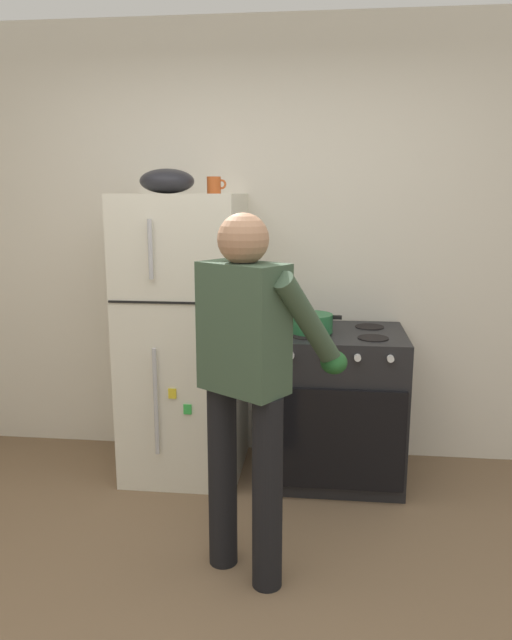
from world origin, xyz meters
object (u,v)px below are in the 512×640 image
stove_range (337,406)px  red_pot (311,323)px  person_cook (249,367)px  coffee_mug (214,185)px  refrigerator (185,337)px  mixing_bowl (167,181)px

stove_range → red_pot: size_ratio=2.62×
person_cook → coffee_mug: coffee_mug is taller
refrigerator → mixing_bowl: (-0.08, 0.00, 0.91)m
person_cook → red_pot: bearing=75.8°
person_cook → mixing_bowl: 1.40m
stove_range → mixing_bowl: 1.63m
mixing_bowl → stove_range: bearing=-0.6°
red_pot → mixing_bowl: 1.15m
red_pot → coffee_mug: 0.96m
stove_range → mixing_bowl: size_ratio=2.90×
refrigerator → red_pot: bearing=-3.8°
mixing_bowl → red_pot: bearing=-3.4°
person_cook → coffee_mug: (-0.33, 1.05, 0.76)m
person_cook → mixing_bowl: (-0.59, 1.00, 0.79)m
stove_range → refrigerator: bearing=179.4°
refrigerator → stove_range: size_ratio=1.87×
coffee_mug → stove_range: bearing=-4.7°
stove_range → coffee_mug: 1.47m
refrigerator → coffee_mug: bearing=15.4°
person_cook → red_pot: (0.24, 0.95, -0.01)m
refrigerator → stove_range: refrigerator is taller
stove_range → coffee_mug: coffee_mug is taller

